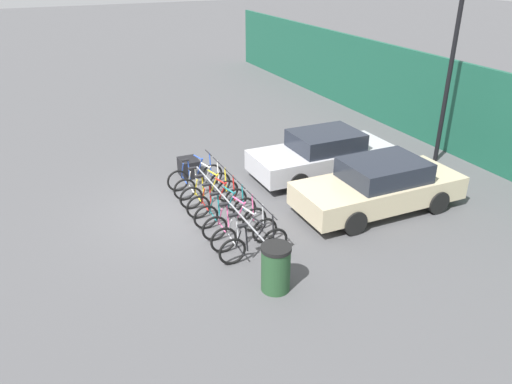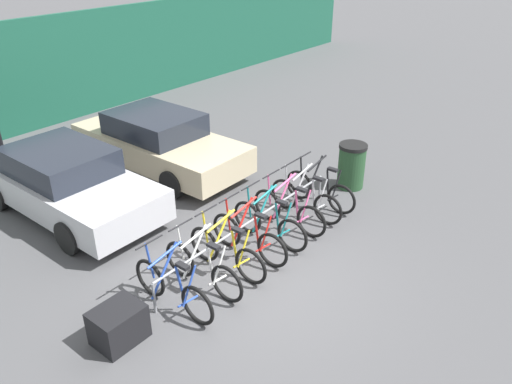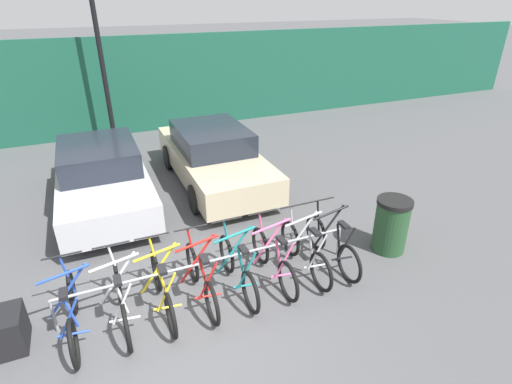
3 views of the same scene
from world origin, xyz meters
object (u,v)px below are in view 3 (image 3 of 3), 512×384
bicycle_teal (238,269)px  lamp_post (95,23)px  bicycle_pink (273,260)px  bicycle_white (121,300)px  bike_rack (214,263)px  bicycle_yellow (163,289)px  bicycle_black (332,245)px  trash_bin (391,225)px  bicycle_blue (72,313)px  car_beige (213,156)px  bicycle_silver (305,252)px  car_silver (102,176)px  bicycle_red (201,279)px

bicycle_teal → lamp_post: 8.65m
bicycle_pink → bicycle_white: bearing=176.3°
lamp_post → bike_rack: bearing=-84.5°
bicycle_teal → bicycle_pink: same height
bicycle_yellow → bicycle_white: bearing=-178.6°
bicycle_black → bicycle_yellow: bearing=177.0°
bicycle_yellow → bicycle_black: 2.93m
bicycle_white → bicycle_black: same height
trash_bin → bicycle_pink: bearing=178.5°
trash_bin → bike_rack: bearing=176.3°
bicycle_teal → bicycle_pink: 0.63m
bicycle_yellow → bicycle_black: same height
bicycle_blue → bicycle_black: size_ratio=1.00×
bicycle_pink → car_beige: (0.30, 4.06, 0.31)m
bicycle_yellow → bicycle_silver: 2.40m
car_silver → bicycle_red: bearing=-74.3°
bicycle_white → lamp_post: lamp_post is taller
bicycle_red → trash_bin: bicycle_red is taller
bicycle_yellow → car_silver: bearing=98.8°
bicycle_red → bicycle_black: 2.34m
bicycle_red → trash_bin: bearing=0.5°
lamp_post → bicycle_black: bearing=-70.4°
bicycle_red → car_silver: 4.06m
bicycle_red → bicycle_black: (2.34, 0.00, 0.00)m
car_beige → bicycle_blue: bearing=-129.5°
bicycle_white → bicycle_red: bearing=0.4°
bicycle_pink → bicycle_silver: 0.59m
bicycle_red → bicycle_black: bearing=1.5°
bicycle_red → bicycle_teal: same height
bike_rack → bicycle_red: 0.32m
bicycle_blue → bicycle_teal: same height
bicycle_blue → bicycle_yellow: (1.23, 0.00, 0.00)m
bicycle_red → bicycle_teal: 0.60m
bicycle_blue → lamp_post: size_ratio=0.27×
bicycle_white → lamp_post: (0.68, 7.97, 3.16)m
bicycle_teal → bicycle_blue: bearing=179.6°
car_silver → car_beige: size_ratio=0.97×
bicycle_black → lamp_post: (-2.84, 7.97, 3.16)m
bicycle_silver → bicycle_black: same height
bicycle_pink → bicycle_black: bearing=-3.7°
bicycle_teal → car_beige: car_beige is taller
bicycle_yellow → bicycle_silver: bearing=1.4°
bicycle_black → trash_bin: bearing=-5.9°
bicycle_blue → car_beige: 5.27m
bicycle_blue → bicycle_yellow: size_ratio=1.00×
car_silver → bicycle_pink: bearing=-59.2°
bicycle_blue → car_beige: car_beige is taller
bicycle_red → bicycle_silver: same height
bicycle_pink → car_silver: (-2.32, 3.90, 0.31)m
bike_rack → bicycle_teal: bearing=-23.8°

